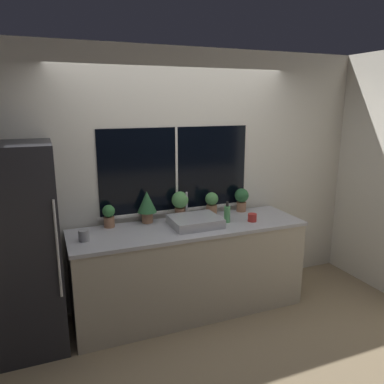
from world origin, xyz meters
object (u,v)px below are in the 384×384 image
object	(u,v)px
refrigerator	(15,250)
potted_plant_left	(147,204)
mug_grey	(84,235)
potted_plant_far_right	(242,198)
soap_bottle	(227,214)
potted_plant_center	(180,203)
potted_plant_far_left	(109,215)
sink	(195,221)
potted_plant_right	(212,203)
mug_red	(252,218)

from	to	relation	value
refrigerator	potted_plant_left	xyz separation A→B (m)	(1.24, 0.26, 0.22)
potted_plant_left	mug_grey	bearing A→B (deg)	-155.75
potted_plant_far_right	mug_grey	bearing A→B (deg)	-170.36
potted_plant_left	soap_bottle	xyz separation A→B (m)	(0.77, -0.30, -0.11)
potted_plant_left	potted_plant_center	bearing A→B (deg)	0.00
potted_plant_far_left	mug_grey	distance (m)	0.42
refrigerator	sink	distance (m)	1.66
sink	potted_plant_far_right	distance (m)	0.75
potted_plant_far_left	potted_plant_right	bearing A→B (deg)	0.00
sink	mug_grey	size ratio (longest dim) A/B	4.79
refrigerator	potted_plant_right	bearing A→B (deg)	7.58
refrigerator	potted_plant_far_left	xyz separation A→B (m)	(0.85, 0.26, 0.14)
refrigerator	soap_bottle	bearing A→B (deg)	-1.07
potted_plant_left	potted_plant_far_right	world-z (taller)	potted_plant_left
refrigerator	potted_plant_right	world-z (taller)	refrigerator
potted_plant_far_right	mug_grey	world-z (taller)	potted_plant_far_right
potted_plant_left	potted_plant_center	xyz separation A→B (m)	(0.36, 0.00, -0.02)
potted_plant_far_left	soap_bottle	distance (m)	1.20
potted_plant_center	potted_plant_right	bearing A→B (deg)	-0.00
potted_plant_far_left	refrigerator	bearing A→B (deg)	-162.81
potted_plant_right	mug_red	bearing A→B (deg)	-51.65
refrigerator	potted_plant_far_right	size ratio (longest dim) A/B	6.89
potted_plant_left	potted_plant_right	bearing A→B (deg)	-0.00
refrigerator	potted_plant_center	size ratio (longest dim) A/B	6.18
refrigerator	potted_plant_center	world-z (taller)	refrigerator
potted_plant_right	potted_plant_far_right	size ratio (longest dim) A/B	0.96
refrigerator	potted_plant_left	distance (m)	1.29
potted_plant_left	potted_plant_right	xyz separation A→B (m)	(0.73, -0.00, -0.06)
potted_plant_far_left	mug_red	xyz separation A→B (m)	(1.42, -0.37, -0.08)
potted_plant_far_right	mug_red	world-z (taller)	potted_plant_far_right
mug_red	potted_plant_left	bearing A→B (deg)	160.04
mug_grey	mug_red	bearing A→B (deg)	-2.42
potted_plant_far_right	mug_grey	distance (m)	1.81
potted_plant_far_left	potted_plant_right	distance (m)	1.12
sink	mug_red	size ratio (longest dim) A/B	5.31
potted_plant_right	mug_grey	distance (m)	1.44
potted_plant_left	potted_plant_far_left	bearing A→B (deg)	-180.00
mug_grey	refrigerator	bearing A→B (deg)	176.05
mug_grey	soap_bottle	bearing A→B (deg)	0.07
refrigerator	mug_grey	distance (m)	0.58
potted_plant_center	mug_grey	distance (m)	1.08
refrigerator	mug_grey	xyz separation A→B (m)	(0.57, -0.04, 0.07)
potted_plant_far_left	potted_plant_left	size ratio (longest dim) A/B	0.69
sink	potted_plant_right	size ratio (longest dim) A/B	1.92
potted_plant_right	mug_grey	bearing A→B (deg)	-167.86
potted_plant_far_left	mug_red	distance (m)	1.47
potted_plant_right	mug_red	size ratio (longest dim) A/B	2.77
potted_plant_left	mug_grey	size ratio (longest dim) A/B	3.26
potted_plant_right	mug_grey	size ratio (longest dim) A/B	2.50
mug_grey	potted_plant_center	bearing A→B (deg)	16.33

